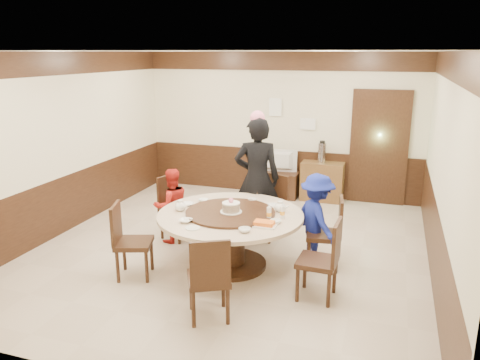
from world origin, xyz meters
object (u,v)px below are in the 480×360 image
(birthday_cake, at_px, (231,207))
(thermos, at_px, (322,153))
(banquet_table, at_px, (230,229))
(tv_stand, at_px, (277,184))
(side_cabinet, at_px, (322,181))
(person_standing, at_px, (257,179))
(person_red, at_px, (172,206))
(person_blue, at_px, (317,219))
(shrimp_platter, at_px, (264,224))
(television, at_px, (277,161))

(birthday_cake, distance_m, thermos, 3.40)
(banquet_table, bearing_deg, tv_stand, 93.15)
(side_cabinet, xyz_separation_m, thermos, (-0.03, 0.00, 0.56))
(person_standing, height_order, person_red, person_standing)
(banquet_table, relative_size, thermos, 5.04)
(person_blue, height_order, thermos, person_blue)
(shrimp_platter, distance_m, side_cabinet, 3.64)
(banquet_table, distance_m, person_red, 1.25)
(birthday_cake, bearing_deg, thermos, 78.79)
(tv_stand, bearing_deg, thermos, 2.00)
(banquet_table, height_order, person_standing, person_standing)
(person_standing, bearing_deg, person_red, 10.88)
(person_blue, height_order, television, person_blue)
(person_standing, xyz_separation_m, thermos, (0.64, 2.20, 0.00))
(shrimp_platter, height_order, tv_stand, shrimp_platter)
(shrimp_platter, bearing_deg, person_blue, 56.28)
(banquet_table, distance_m, thermos, 3.40)
(television, xyz_separation_m, thermos, (0.86, 0.03, 0.22))
(shrimp_platter, relative_size, thermos, 0.79)
(person_blue, bearing_deg, banquet_table, 74.69)
(birthday_cake, height_order, tv_stand, birthday_cake)
(thermos, bearing_deg, television, -178.00)
(birthday_cake, bearing_deg, person_standing, 89.10)
(birthday_cake, relative_size, shrimp_platter, 0.95)
(banquet_table, xyz_separation_m, person_blue, (1.06, 0.47, 0.09))
(person_red, relative_size, television, 1.49)
(television, bearing_deg, banquet_table, 85.82)
(person_standing, bearing_deg, banquet_table, 73.12)
(person_red, distance_m, television, 2.90)
(person_blue, bearing_deg, birthday_cake, 76.28)
(shrimp_platter, xyz_separation_m, thermos, (0.14, 3.61, 0.16))
(banquet_table, xyz_separation_m, tv_stand, (-0.18, 3.28, -0.28))
(person_standing, relative_size, side_cabinet, 2.35)
(television, bearing_deg, tv_stand, 180.00)
(person_blue, relative_size, television, 1.64)
(person_blue, relative_size, side_cabinet, 1.56)
(birthday_cake, bearing_deg, television, 93.45)
(birthday_cake, height_order, television, birthday_cake)
(person_standing, relative_size, person_blue, 1.50)
(banquet_table, distance_m, television, 3.29)
(banquet_table, bearing_deg, television, 93.15)
(shrimp_platter, distance_m, tv_stand, 3.69)
(shrimp_platter, bearing_deg, banquet_table, 150.49)
(person_standing, distance_m, thermos, 2.29)
(birthday_cake, xyz_separation_m, television, (-0.20, 3.30, -0.13))
(person_blue, xyz_separation_m, side_cabinet, (-0.35, 2.84, -0.25))
(thermos, bearing_deg, banquet_table, -101.61)
(person_standing, xyz_separation_m, tv_stand, (-0.22, 2.17, -0.69))
(person_red, distance_m, side_cabinet, 3.32)
(person_blue, bearing_deg, side_cabinet, -32.02)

